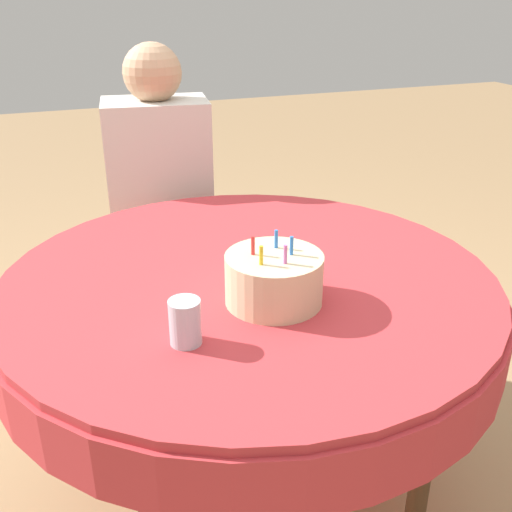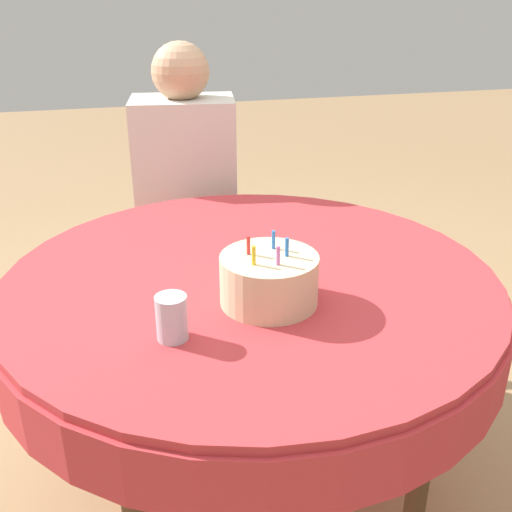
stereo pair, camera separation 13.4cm
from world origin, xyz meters
name	(u,v)px [view 2 (the right image)]	position (x,y,z in m)	size (l,w,h in m)	color
ground_plane	(251,495)	(0.00, 0.00, 0.00)	(12.00, 12.00, 0.00)	#A37F56
dining_table	(250,304)	(0.00, 0.00, 0.62)	(1.18, 1.18, 0.70)	#BC3338
chair	(189,234)	(-0.03, 0.87, 0.46)	(0.45, 0.45, 0.84)	#A37A4C
person	(186,183)	(-0.04, 0.78, 0.69)	(0.38, 0.36, 1.16)	tan
birthday_cake	(269,279)	(0.01, -0.14, 0.76)	(0.21, 0.21, 0.15)	beige
drinking_glass	(172,318)	(-0.21, -0.23, 0.75)	(0.06, 0.06, 0.09)	silver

